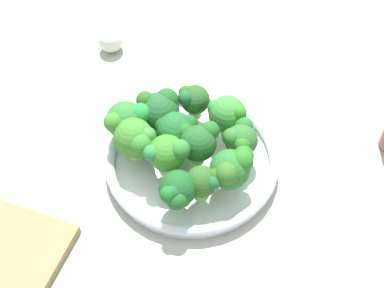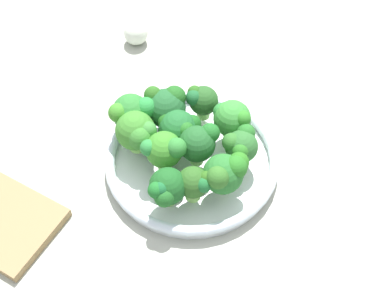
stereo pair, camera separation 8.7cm
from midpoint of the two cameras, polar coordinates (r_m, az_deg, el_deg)
ground_plane at (r=91.16cm, az=1.08°, el=-4.11°), size 130.00×130.00×2.50cm
bowl at (r=90.25cm, az=2.74°, el=-1.93°), size 29.05×29.05×3.04cm
broccoli_floret_0 at (r=91.58cm, az=3.73°, el=4.45°), size 5.36×5.05×6.50cm
broccoli_floret_1 at (r=87.52cm, az=1.39°, el=1.48°), size 6.66×6.43×6.91cm
broccoli_floret_2 at (r=80.26cm, az=0.38°, el=-4.90°), size 5.73×6.55×6.93cm
broccoli_floret_3 at (r=81.84cm, az=6.58°, el=-3.23°), size 6.54×7.44×7.55cm
broccoli_floret_4 at (r=83.55cm, az=-0.03°, el=-0.82°), size 7.02×5.89×7.87cm
broccoli_floret_5 at (r=86.29cm, az=-2.99°, el=1.06°), size 7.04×6.65×7.67cm
broccoli_floret_6 at (r=90.02cm, az=0.04°, el=3.85°), size 7.36×7.02×7.43cm
broccoli_floret_7 at (r=81.19cm, az=3.36°, el=-4.34°), size 5.58×4.95×6.43cm
broccoli_floret_8 at (r=86.13cm, az=8.03°, el=-0.30°), size 5.67×6.61×6.31cm
broccoli_floret_9 at (r=89.05cm, az=7.01°, el=2.50°), size 6.68×6.21×7.30cm
broccoli_floret_10 at (r=89.18cm, az=-3.63°, el=3.17°), size 7.26×6.77×7.38cm
broccoli_floret_11 at (r=84.82cm, az=3.73°, el=-0.01°), size 5.88×6.42×7.53cm
garlic_bulb at (r=111.17cm, az=-3.70°, el=11.48°), size 4.83×4.83×4.83cm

